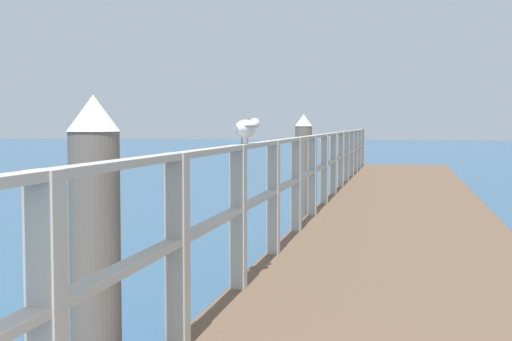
# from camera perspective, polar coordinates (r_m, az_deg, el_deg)

# --- Properties ---
(pier_deck) EXTENTS (2.66, 23.95, 0.45)m
(pier_deck) POSITION_cam_1_polar(r_m,az_deg,el_deg) (12.15, 11.17, -3.69)
(pier_deck) COLOR brown
(pier_deck) RESTS_ON ground_plane
(pier_railing) EXTENTS (0.12, 22.47, 1.14)m
(pier_railing) POSITION_cam_1_polar(r_m,az_deg,el_deg) (12.14, 5.30, 0.75)
(pier_railing) COLOR #B2ADA3
(pier_railing) RESTS_ON pier_deck
(dock_piling_near) EXTENTS (0.29, 0.29, 1.92)m
(dock_piling_near) POSITION_cam_1_polar(r_m,az_deg,el_deg) (4.20, -12.31, -7.33)
(dock_piling_near) COLOR #6B6056
(dock_piling_near) RESTS_ON ground_plane
(dock_piling_far) EXTENTS (0.29, 0.29, 1.92)m
(dock_piling_far) POSITION_cam_1_polar(r_m,az_deg,el_deg) (12.45, 3.69, -0.02)
(dock_piling_far) COLOR #6B6056
(dock_piling_far) RESTS_ON ground_plane
(seagull_foreground) EXTENTS (0.23, 0.47, 0.21)m
(seagull_foreground) POSITION_cam_1_polar(r_m,az_deg,el_deg) (6.08, -0.81, 3.33)
(seagull_foreground) COLOR white
(seagull_foreground) RESTS_ON pier_railing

